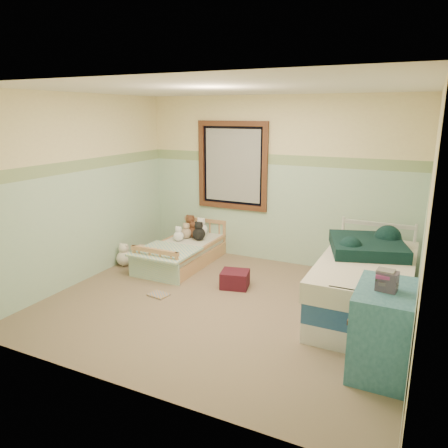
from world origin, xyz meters
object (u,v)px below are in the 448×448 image
at_px(plush_floor_tan, 144,259).
at_px(twin_bed_frame, 363,305).
at_px(toddler_bed_frame, 183,257).
at_px(dresser, 382,329).
at_px(plush_floor_cream, 124,258).
at_px(red_pillow, 235,279).
at_px(floor_book, 159,295).

distance_m(plush_floor_tan, twin_bed_frame, 3.23).
bearing_deg(toddler_bed_frame, dresser, -28.15).
bearing_deg(plush_floor_cream, red_pillow, -0.81).
bearing_deg(plush_floor_cream, dresser, -17.06).
bearing_deg(twin_bed_frame, toddler_bed_frame, 168.48).
bearing_deg(red_pillow, toddler_bed_frame, 155.91).
height_order(plush_floor_cream, red_pillow, plush_floor_cream).
height_order(twin_bed_frame, floor_book, twin_bed_frame).
distance_m(plush_floor_tan, floor_book, 1.15).
height_order(plush_floor_cream, twin_bed_frame, plush_floor_cream).
distance_m(toddler_bed_frame, dresser, 3.46).
height_order(plush_floor_cream, dresser, dresser).
bearing_deg(plush_floor_tan, plush_floor_cream, -158.53).
distance_m(toddler_bed_frame, twin_bed_frame, 2.80).
height_order(toddler_bed_frame, red_pillow, red_pillow).
bearing_deg(twin_bed_frame, floor_book, -165.94).
height_order(plush_floor_cream, plush_floor_tan, plush_floor_cream).
bearing_deg(red_pillow, floor_book, -138.35).
xyz_separation_m(plush_floor_cream, plush_floor_tan, (0.28, 0.11, -0.00)).
bearing_deg(plush_floor_tan, toddler_bed_frame, 36.79).
bearing_deg(floor_book, plush_floor_cream, 156.10).
height_order(plush_floor_tan, dresser, dresser).
relative_size(plush_floor_tan, twin_bed_frame, 0.12).
relative_size(plush_floor_cream, twin_bed_frame, 0.12).
xyz_separation_m(plush_floor_tan, twin_bed_frame, (3.22, -0.20, -0.00)).
bearing_deg(plush_floor_cream, plush_floor_tan, 21.47).
relative_size(toddler_bed_frame, red_pillow, 4.29).
distance_m(plush_floor_tan, red_pillow, 1.58).
xyz_separation_m(plush_floor_tan, dresser, (3.52, -1.27, 0.28)).
distance_m(dresser, red_pillow, 2.27).
bearing_deg(dresser, red_pillow, 149.70).
distance_m(toddler_bed_frame, plush_floor_tan, 0.59).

